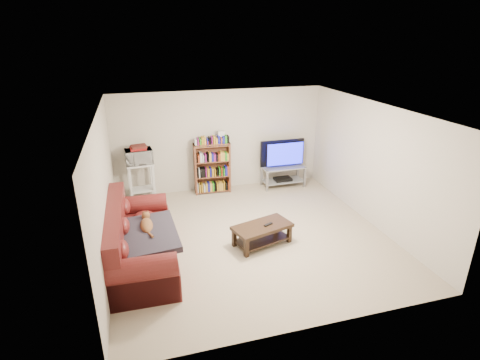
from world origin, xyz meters
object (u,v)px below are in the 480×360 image
object	(u,v)px
sofa	(136,244)
tv_stand	(283,173)
bookshelf	(212,167)
coffee_table	(262,231)

from	to	relation	value
sofa	tv_stand	world-z (taller)	sofa
sofa	bookshelf	bearing A→B (deg)	55.92
sofa	coffee_table	world-z (taller)	sofa
tv_stand	sofa	bearing A→B (deg)	-145.99
tv_stand	bookshelf	distance (m)	1.79
coffee_table	bookshelf	world-z (taller)	bookshelf
sofa	bookshelf	distance (m)	3.19
sofa	coffee_table	distance (m)	2.20
coffee_table	tv_stand	bearing A→B (deg)	44.69
sofa	tv_stand	size ratio (longest dim) A/B	2.29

